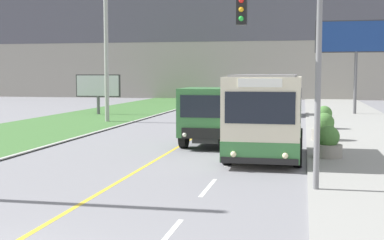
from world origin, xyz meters
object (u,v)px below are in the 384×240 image
object	(u,v)px
billboard_large	(357,40)
billboard_small	(98,87)
car_distant	(287,106)
planter_round_second	(324,128)
planter_round_near	(328,143)
traffic_light_mast	(293,57)
planter_round_third	(324,119)
utility_pole_far	(106,40)
city_bus	(266,116)
dump_truck	(214,116)

from	to	relation	value
billboard_large	billboard_small	distance (m)	20.26
car_distant	planter_round_second	xyz separation A→B (m)	(2.20, -15.57, -0.05)
car_distant	planter_round_near	world-z (taller)	car_distant
traffic_light_mast	planter_round_third	world-z (taller)	traffic_light_mast
utility_pole_far	planter_round_second	world-z (taller)	utility_pole_far
planter_round_third	car_distant	bearing A→B (deg)	103.13
city_bus	planter_round_third	world-z (taller)	city_bus
utility_pole_far	traffic_light_mast	distance (m)	22.50
dump_truck	planter_round_third	bearing A→B (deg)	56.80
dump_truck	car_distant	world-z (taller)	dump_truck
billboard_large	planter_round_near	bearing A→B (deg)	-97.45
city_bus	traffic_light_mast	world-z (taller)	traffic_light_mast
billboard_small	planter_round_third	size ratio (longest dim) A/B	2.77
billboard_small	billboard_large	bearing A→B (deg)	11.32
traffic_light_mast	planter_round_second	distance (m)	11.55
utility_pole_far	planter_round_third	size ratio (longest dim) A/B	8.25
car_distant	utility_pole_far	xyz separation A→B (m)	(-11.50, -7.98, 4.71)
city_bus	planter_round_second	xyz separation A→B (m)	(2.35, 5.67, -0.96)
planter_round_second	car_distant	bearing A→B (deg)	98.04
planter_round_near	billboard_small	bearing A→B (deg)	131.53
dump_truck	utility_pole_far	xyz separation A→B (m)	(-8.82, 9.99, 4.09)
utility_pole_far	planter_round_second	distance (m)	16.37
planter_round_third	billboard_large	bearing A→B (deg)	77.12
dump_truck	traffic_light_mast	xyz separation A→B (m)	(3.62, -8.68, 2.35)
city_bus	planter_round_second	bearing A→B (deg)	67.51
dump_truck	billboard_small	bearing A→B (deg)	126.67
billboard_large	planter_round_third	xyz separation A→B (m)	(-2.73, -11.96, -5.11)
billboard_small	planter_round_second	distance (m)	21.40
traffic_light_mast	billboard_small	distance (m)	28.93
billboard_large	planter_round_second	xyz separation A→B (m)	(-2.92, -17.30, -5.11)
utility_pole_far	billboard_large	distance (m)	19.25
traffic_light_mast	planter_round_second	bearing A→B (deg)	83.53
car_distant	billboard_small	world-z (taller)	billboard_small
dump_truck	planter_round_near	distance (m)	5.70
billboard_small	dump_truck	bearing A→B (deg)	-53.33
dump_truck	planter_round_near	size ratio (longest dim) A/B	5.75
planter_round_second	traffic_light_mast	bearing A→B (deg)	-96.47
utility_pole_far	billboard_large	world-z (taller)	utility_pole_far
car_distant	billboard_large	distance (m)	7.41
city_bus	planter_round_second	size ratio (longest dim) A/B	4.56
traffic_light_mast	city_bus	bearing A→B (deg)	101.40
planter_round_second	planter_round_near	bearing A→B (deg)	-90.46
traffic_light_mast	billboard_large	bearing A→B (deg)	81.63
city_bus	billboard_large	world-z (taller)	billboard_large
car_distant	planter_round_third	bearing A→B (deg)	-76.87
traffic_light_mast	utility_pole_far	bearing A→B (deg)	123.68
city_bus	dump_truck	distance (m)	4.15
city_bus	dump_truck	bearing A→B (deg)	127.70
city_bus	utility_pole_far	xyz separation A→B (m)	(-11.35, 13.26, 3.79)
billboard_small	utility_pole_far	bearing A→B (deg)	-63.18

